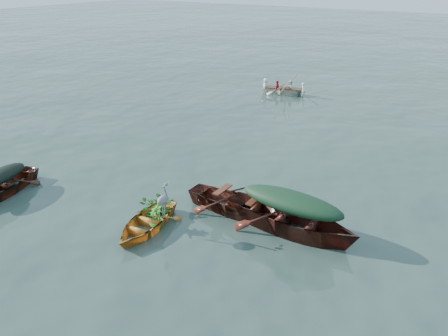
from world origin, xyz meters
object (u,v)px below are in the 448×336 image
at_px(rowed_boat, 284,94).
at_px(open_wooden_boat, 238,214).
at_px(yellow_dinghy, 147,229).
at_px(heron, 163,205).
at_px(dark_covered_boat, 3,194).
at_px(green_tarp_boat, 290,232).

bearing_deg(rowed_boat, open_wooden_boat, -173.00).
bearing_deg(yellow_dinghy, heron, 5.19).
relative_size(dark_covered_boat, rowed_boat, 1.04).
xyz_separation_m(rowed_boat, heron, (3.48, -14.45, 0.86)).
height_order(yellow_dinghy, green_tarp_boat, green_tarp_boat).
bearing_deg(open_wooden_boat, rowed_boat, 20.41).
bearing_deg(dark_covered_boat, yellow_dinghy, -4.31).
relative_size(green_tarp_boat, rowed_boat, 1.48).
height_order(yellow_dinghy, heron, heron).
bearing_deg(rowed_boat, yellow_dinghy, 178.27).
bearing_deg(dark_covered_boat, open_wooden_boat, 9.13).
xyz_separation_m(dark_covered_boat, rowed_boat, (2.18, 15.49, 0.00)).
relative_size(dark_covered_boat, green_tarp_boat, 0.70).
distance_m(green_tarp_boat, open_wooden_boat, 1.64).
xyz_separation_m(yellow_dinghy, open_wooden_boat, (1.66, 2.04, 0.00)).
bearing_deg(heron, green_tarp_boat, 25.00).
distance_m(dark_covered_boat, heron, 5.82).
relative_size(yellow_dinghy, dark_covered_boat, 0.83).
bearing_deg(yellow_dinghy, green_tarp_boat, 22.21).
height_order(rowed_boat, heron, heron).
bearing_deg(rowed_boat, dark_covered_boat, 158.82).
xyz_separation_m(green_tarp_boat, open_wooden_boat, (-1.64, 0.05, 0.00)).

